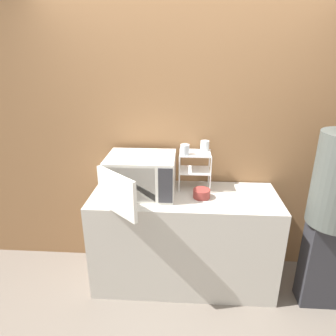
% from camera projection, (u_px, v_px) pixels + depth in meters
% --- Properties ---
extents(ground_plane, '(12.00, 12.00, 0.00)m').
position_uv_depth(ground_plane, '(182.00, 303.00, 2.59)').
color(ground_plane, '#6B6056').
extents(wall_back, '(8.00, 0.06, 2.60)m').
position_uv_depth(wall_back, '(186.00, 137.00, 2.73)').
color(wall_back, olive).
rests_on(wall_back, ground_plane).
extents(counter, '(1.60, 0.61, 0.88)m').
position_uv_depth(counter, '(183.00, 239.00, 2.71)').
color(counter, '#B7B2A8').
rests_on(counter, ground_plane).
extents(microwave, '(0.59, 0.76, 0.33)m').
position_uv_depth(microwave, '(140.00, 175.00, 2.53)').
color(microwave, silver).
rests_on(microwave, counter).
extents(dish_rack, '(0.28, 0.22, 0.33)m').
position_uv_depth(dish_rack, '(195.00, 163.00, 2.62)').
color(dish_rack, white).
rests_on(dish_rack, counter).
extents(glass_front_left, '(0.08, 0.08, 0.09)m').
position_uv_depth(glass_front_left, '(185.00, 150.00, 2.52)').
color(glass_front_left, silver).
rests_on(glass_front_left, dish_rack).
extents(glass_back_right, '(0.08, 0.08, 0.09)m').
position_uv_depth(glass_back_right, '(205.00, 146.00, 2.62)').
color(glass_back_right, silver).
rests_on(glass_back_right, dish_rack).
extents(bowl, '(0.14, 0.14, 0.07)m').
position_uv_depth(bowl, '(202.00, 194.00, 2.50)').
color(bowl, maroon).
rests_on(bowl, counter).
extents(person, '(0.40, 0.40, 1.72)m').
position_uv_depth(person, '(336.00, 203.00, 2.27)').
color(person, '#2D2D33').
rests_on(person, ground_plane).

